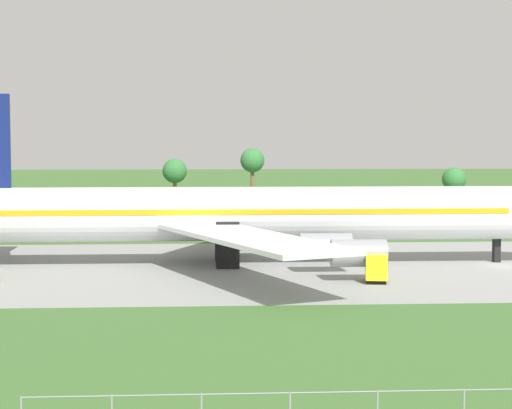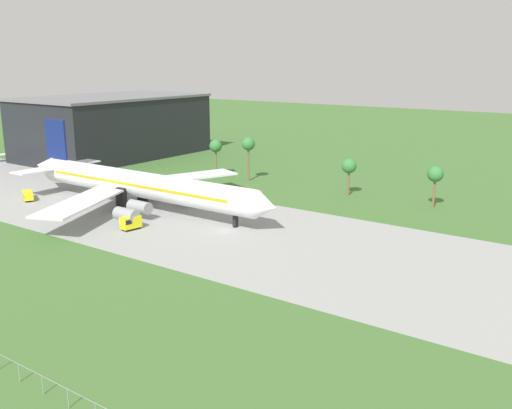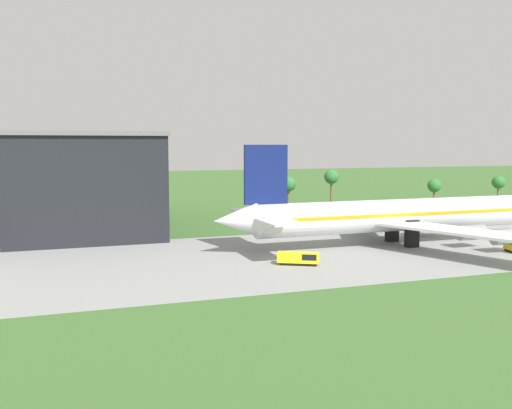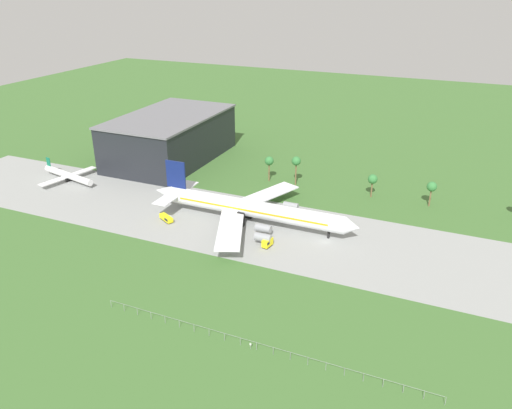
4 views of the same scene
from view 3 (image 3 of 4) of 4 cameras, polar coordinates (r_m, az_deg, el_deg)
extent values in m
cylinder|color=white|center=(108.66, 15.78, -0.94)|extent=(62.61, 5.78, 5.78)
cone|color=white|center=(93.14, -2.10, -1.58)|extent=(7.22, 5.49, 5.49)
cube|color=#EFA314|center=(108.61, 15.79, -0.71)|extent=(53.22, 5.89, 0.58)
cube|color=navy|center=(94.16, 1.00, 3.01)|extent=(7.51, 0.50, 9.82)
cube|color=white|center=(94.68, 0.83, -1.19)|extent=(5.20, 23.11, 0.30)
cube|color=white|center=(96.54, 19.86, -2.53)|extent=(17.68, 29.33, 0.44)
cube|color=white|center=(119.85, 11.22, -0.68)|extent=(17.68, 29.33, 0.44)
cylinder|color=gray|center=(107.55, 20.73, -2.63)|extent=(5.20, 2.60, 2.60)
cylinder|color=gray|center=(104.82, 23.74, -2.97)|extent=(5.20, 2.60, 2.60)
cylinder|color=gray|center=(118.38, 16.42, -1.72)|extent=(5.20, 2.60, 2.60)
cylinder|color=gray|center=(124.38, 15.75, -1.33)|extent=(5.20, 2.60, 2.60)
cube|color=black|center=(104.70, 15.33, -2.84)|extent=(2.40, 1.20, 4.85)
cube|color=black|center=(109.93, 13.45, -2.38)|extent=(2.40, 1.20, 4.85)
cube|color=black|center=(87.07, 4.24, -5.91)|extent=(5.53, 4.12, 0.40)
cube|color=yellow|center=(86.88, 4.25, -5.29)|extent=(6.45, 4.75, 1.51)
cube|color=black|center=(86.71, 5.38, -5.18)|extent=(2.90, 2.84, 0.90)
cube|color=black|center=(134.01, -18.68, 2.16)|extent=(36.00, 60.00, 19.72)
cube|color=slate|center=(133.76, -18.83, 6.55)|extent=(36.72, 61.20, 0.80)
cylinder|color=brown|center=(137.59, 3.25, 0.13)|extent=(0.56, 0.56, 8.06)
sphere|color=#337538|center=(137.19, 3.27, 2.05)|extent=(3.60, 3.60, 3.60)
cylinder|color=brown|center=(158.38, 17.36, 0.40)|extent=(0.56, 0.56, 6.72)
sphere|color=#337538|center=(158.06, 17.41, 1.82)|extent=(3.60, 3.60, 3.60)
cylinder|color=brown|center=(171.78, 23.03, 0.68)|extent=(0.56, 0.56, 7.13)
sphere|color=#337538|center=(171.48, 23.09, 2.07)|extent=(3.60, 3.60, 3.60)
cylinder|color=brown|center=(142.28, 7.53, 0.60)|extent=(0.56, 0.56, 9.62)
sphere|color=#337538|center=(141.88, 7.56, 2.77)|extent=(3.60, 3.60, 3.60)
camera|label=1|loc=(57.28, 80.68, -3.71)|focal=65.00mm
camera|label=2|loc=(155.18, 70.72, 7.24)|focal=40.00mm
camera|label=4|loc=(144.85, 95.55, 23.03)|focal=35.00mm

